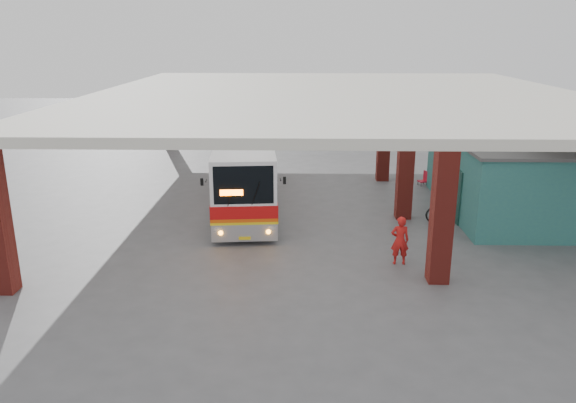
# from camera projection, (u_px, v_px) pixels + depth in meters

# --- Properties ---
(ground) EXTENTS (90.00, 90.00, 0.00)m
(ground) POSITION_uv_depth(u_px,v_px,m) (331.00, 244.00, 19.72)
(ground) COLOR #515154
(ground) RESTS_ON ground
(brick_columns) EXTENTS (20.10, 21.60, 4.35)m
(brick_columns) POSITION_uv_depth(u_px,v_px,m) (360.00, 154.00, 23.85)
(brick_columns) COLOR maroon
(brick_columns) RESTS_ON ground
(canopy_roof) EXTENTS (21.00, 23.00, 0.30)m
(canopy_roof) POSITION_uv_depth(u_px,v_px,m) (338.00, 95.00, 24.63)
(canopy_roof) COLOR silver
(canopy_roof) RESTS_ON brick_columns
(shop_building) EXTENTS (5.20, 8.20, 3.11)m
(shop_building) POSITION_uv_depth(u_px,v_px,m) (511.00, 174.00, 22.93)
(shop_building) COLOR #2B6A6D
(shop_building) RESTS_ON ground
(coach_bus) EXTENTS (3.32, 11.18, 3.21)m
(coach_bus) POSITION_uv_depth(u_px,v_px,m) (245.00, 166.00, 24.20)
(coach_bus) COLOR white
(coach_bus) RESTS_ON ground
(motorcycle) EXTENTS (1.96, 0.91, 0.99)m
(motorcycle) POSITION_uv_depth(u_px,v_px,m) (449.00, 210.00, 21.85)
(motorcycle) COLOR black
(motorcycle) RESTS_ON ground
(pedestrian) EXTENTS (0.58, 0.38, 1.59)m
(pedestrian) POSITION_uv_depth(u_px,v_px,m) (400.00, 240.00, 17.79)
(pedestrian) COLOR red
(pedestrian) RESTS_ON ground
(red_chair) EXTENTS (0.47, 0.47, 0.71)m
(red_chair) POSITION_uv_depth(u_px,v_px,m) (424.00, 179.00, 27.19)
(red_chair) COLOR red
(red_chair) RESTS_ON ground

